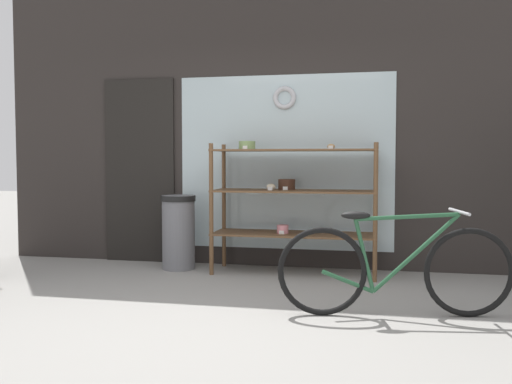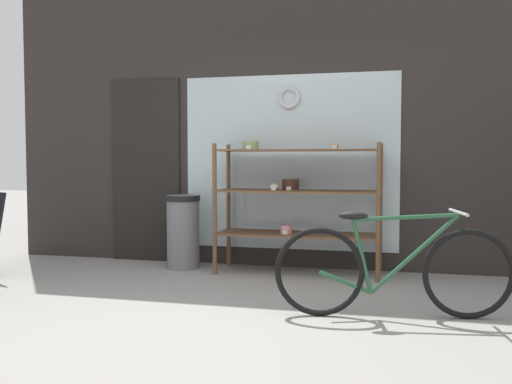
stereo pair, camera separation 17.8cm
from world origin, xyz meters
name	(u,v)px [view 1 (the left image)]	position (x,y,z in m)	size (l,w,h in m)	color
ground_plane	(208,321)	(0.00, 0.00, 0.00)	(30.00, 30.00, 0.00)	gray
storefront_facade	(265,93)	(-0.03, 2.26, 1.92)	(6.22, 0.13, 3.93)	#2D2826
display_case	(292,193)	(0.34, 1.86, 0.84)	(1.68, 0.53, 1.37)	brown
bicycle	(394,269)	(1.33, 0.42, 0.36)	(1.75, 0.49, 0.81)	black
trash_bin	(179,230)	(-0.90, 1.85, 0.43)	(0.37, 0.37, 0.80)	slate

